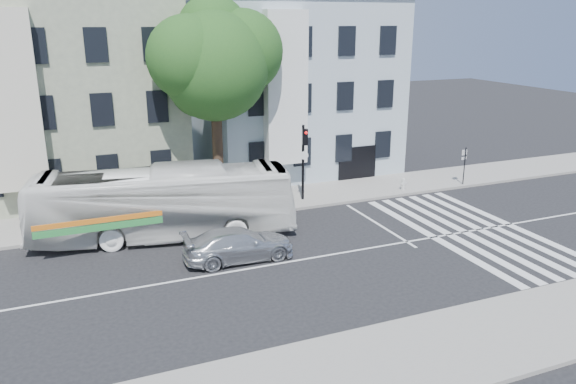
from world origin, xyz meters
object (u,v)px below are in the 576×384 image
fire_hydrant (403,184)px  traffic_signal (304,153)px  bus (164,203)px  sedan (239,244)px

fire_hydrant → traffic_signal: bearing=175.7°
bus → traffic_signal: traffic_signal is taller
fire_hydrant → sedan: bearing=-154.7°
bus → traffic_signal: (8.13, 2.33, 1.14)m
traffic_signal → fire_hydrant: (6.25, -0.47, -2.30)m
sedan → fire_hydrant: 13.25m
sedan → traffic_signal: traffic_signal is taller
sedan → traffic_signal: 8.65m
sedan → bus: bearing=33.3°
bus → fire_hydrant: size_ratio=16.95×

